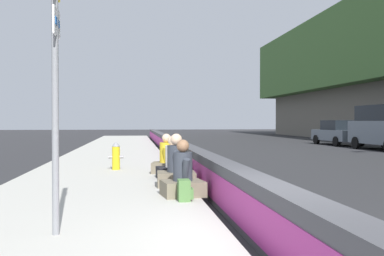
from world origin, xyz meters
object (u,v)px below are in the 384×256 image
at_px(route_sign_post, 55,78).
at_px(backpack, 185,191).
at_px(seated_person_foreground, 183,178).
at_px(fire_hydrant, 116,155).
at_px(seated_person_far, 166,161).
at_px(parked_car_midline, 338,133).
at_px(seated_person_middle, 176,170).
at_px(seated_person_rear, 173,165).

xyz_separation_m(route_sign_post, backpack, (2.17, -1.96, -1.88)).
bearing_deg(seated_person_foreground, fire_hydrant, 17.20).
relative_size(seated_person_foreground, backpack, 2.83).
bearing_deg(route_sign_post, seated_person_far, -16.46).
bearing_deg(parked_car_midline, fire_hydrant, 135.01).
distance_m(route_sign_post, seated_person_far, 7.09).
xyz_separation_m(seated_person_middle, seated_person_rear, (1.34, -0.03, -0.03)).
relative_size(seated_person_rear, parked_car_midline, 0.24).
height_order(backpack, parked_car_midline, parked_car_midline).
bearing_deg(backpack, parked_car_midline, -32.99).
xyz_separation_m(seated_person_foreground, seated_person_far, (3.89, 0.04, 0.00)).
distance_m(route_sign_post, backpack, 3.48).
relative_size(route_sign_post, fire_hydrant, 4.09).
bearing_deg(fire_hydrant, seated_person_middle, -156.97).
bearing_deg(seated_person_foreground, seated_person_rear, -0.65).
xyz_separation_m(seated_person_rear, parked_car_midline, (16.65, -12.84, 0.37)).
height_order(route_sign_post, parked_car_midline, route_sign_post).
distance_m(route_sign_post, seated_person_foreground, 3.77).
distance_m(seated_person_foreground, seated_person_far, 3.89).
relative_size(fire_hydrant, seated_person_middle, 0.73).
relative_size(seated_person_middle, backpack, 3.03).
bearing_deg(seated_person_far, fire_hydrant, 54.99).
relative_size(seated_person_far, backpack, 2.85).
bearing_deg(fire_hydrant, parked_car_midline, -44.99).
bearing_deg(seated_person_far, seated_person_foreground, -179.40).
bearing_deg(seated_person_far, route_sign_post, 163.54).
bearing_deg(route_sign_post, fire_hydrant, -3.47).
distance_m(route_sign_post, seated_person_rear, 6.02).
distance_m(route_sign_post, fire_hydrant, 7.83).
bearing_deg(seated_person_foreground, backpack, 177.01).
xyz_separation_m(fire_hydrant, parked_car_midline, (14.41, -14.40, 0.27)).
distance_m(seated_person_far, backpack, 4.43).
relative_size(seated_person_rear, seated_person_far, 0.98).
bearing_deg(fire_hydrant, seated_person_far, -125.01).
bearing_deg(fire_hydrant, route_sign_post, 176.53).
xyz_separation_m(backpack, parked_car_midline, (19.87, -12.90, 0.53)).
xyz_separation_m(seated_person_middle, seated_person_far, (2.55, 0.04, -0.02)).
xyz_separation_m(seated_person_far, backpack, (-4.43, -0.01, -0.16)).
bearing_deg(seated_person_foreground, route_sign_post, 143.68).
xyz_separation_m(seated_person_foreground, backpack, (-0.53, 0.03, -0.16)).
relative_size(fire_hydrant, parked_car_midline, 0.19).
distance_m(route_sign_post, parked_car_midline, 26.62).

